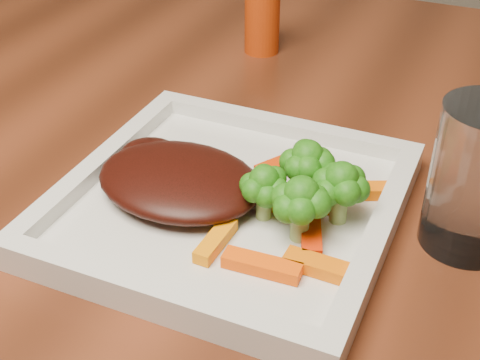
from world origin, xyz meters
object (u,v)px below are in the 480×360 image
at_px(steak, 179,180).
at_px(drinking_glass, 478,179).
at_px(plate, 229,208).
at_px(dining_table, 191,349).
at_px(spice_shaker, 262,16).

distance_m(steak, drinking_glass, 0.24).
relative_size(steak, drinking_glass, 1.20).
bearing_deg(plate, steak, -170.03).
bearing_deg(steak, dining_table, 119.34).
height_order(dining_table, steak, steak).
relative_size(plate, drinking_glass, 2.25).
distance_m(dining_table, drinking_glass, 0.55).
bearing_deg(spice_shaker, plate, -72.51).
relative_size(dining_table, steak, 11.12).
xyz_separation_m(dining_table, spice_shaker, (0.02, 0.18, 0.42)).
height_order(steak, spice_shaker, spice_shaker).
bearing_deg(drinking_glass, dining_table, 162.31).
distance_m(steak, spice_shaker, 0.34).
xyz_separation_m(dining_table, steak, (0.08, -0.15, 0.40)).
relative_size(spice_shaker, drinking_glass, 0.77).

